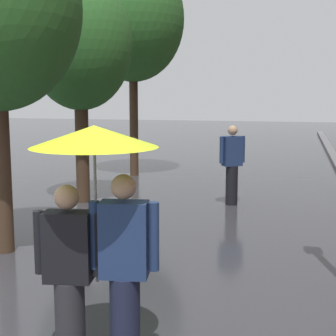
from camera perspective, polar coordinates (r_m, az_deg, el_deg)
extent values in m
cylinder|color=#473323|center=(8.02, -17.98, -0.28)|extent=(0.27, 0.27, 2.49)
cylinder|color=#473323|center=(11.36, -9.51, 2.15)|extent=(0.29, 0.29, 2.37)
ellipsoid|color=#2D6628|center=(11.35, -9.80, 13.47)|extent=(2.24, 2.24, 2.82)
cylinder|color=#473323|center=(14.87, -3.82, 5.17)|extent=(0.25, 0.25, 3.13)
ellipsoid|color=#2D6628|center=(14.99, -3.93, 16.19)|extent=(2.88, 2.88, 3.48)
cylinder|color=#2D2D33|center=(4.72, -10.81, -16.80)|extent=(0.26, 0.26, 0.81)
cube|color=black|center=(4.46, -11.06, -8.58)|extent=(0.43, 0.28, 0.60)
sphere|color=tan|center=(4.36, -11.21, -3.19)|extent=(0.21, 0.21, 0.21)
cylinder|color=black|center=(4.53, -14.13, -8.02)|extent=(0.09, 0.09, 0.54)
cylinder|color=black|center=(4.39, -7.91, -8.37)|extent=(0.09, 0.09, 0.54)
cylinder|color=#1E233D|center=(4.60, -4.78, -16.97)|extent=(0.26, 0.26, 0.86)
cube|color=navy|center=(4.33, -4.91, -7.93)|extent=(0.43, 0.28, 0.65)
sphere|color=tan|center=(4.23, -4.98, -2.09)|extent=(0.21, 0.21, 0.21)
cylinder|color=navy|center=(4.37, -8.16, -7.38)|extent=(0.09, 0.09, 0.58)
cylinder|color=navy|center=(4.28, -1.59, -7.63)|extent=(0.09, 0.09, 0.58)
cylinder|color=#9E9EA3|center=(4.35, -8.03, -5.15)|extent=(0.02, 0.02, 1.17)
cone|color=#BCE019|center=(4.24, -8.21, 3.51)|extent=(1.06, 1.06, 0.18)
cylinder|color=black|center=(11.12, 7.09, -1.91)|extent=(0.26, 0.26, 0.85)
cube|color=navy|center=(11.01, 7.16, 1.88)|extent=(0.46, 0.40, 0.63)
sphere|color=tan|center=(10.97, 7.21, 4.18)|extent=(0.21, 0.21, 0.21)
cylinder|color=navy|center=(11.12, 8.32, 2.09)|extent=(0.09, 0.09, 0.57)
cylinder|color=navy|center=(10.90, 5.99, 2.00)|extent=(0.09, 0.09, 0.57)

